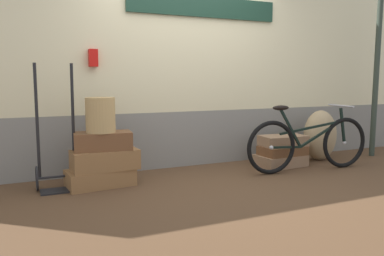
# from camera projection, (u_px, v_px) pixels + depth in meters

# --- Properties ---
(ground) EXTENTS (9.50, 5.20, 0.06)m
(ground) POSITION_uv_depth(u_px,v_px,m) (212.00, 182.00, 4.48)
(ground) COLOR #513823
(station_building) EXTENTS (7.50, 0.74, 2.58)m
(station_building) POSITION_uv_depth(u_px,v_px,m) (184.00, 69.00, 5.09)
(station_building) COLOR gray
(station_building) RESTS_ON ground
(suitcase_0) EXTENTS (0.74, 0.45, 0.18)m
(suitcase_0) POSITION_uv_depth(u_px,v_px,m) (100.00, 178.00, 4.19)
(suitcase_0) COLOR olive
(suitcase_0) RESTS_ON ground
(suitcase_1) EXTENTS (0.72, 0.38, 0.21)m
(suitcase_1) POSITION_uv_depth(u_px,v_px,m) (105.00, 160.00, 4.17)
(suitcase_1) COLOR olive
(suitcase_1) RESTS_ON suitcase_0
(suitcase_2) EXTENTS (0.63, 0.38, 0.19)m
(suitcase_2) POSITION_uv_depth(u_px,v_px,m) (103.00, 141.00, 4.16)
(suitcase_2) COLOR brown
(suitcase_2) RESTS_ON suitcase_1
(suitcase_3) EXTENTS (0.67, 0.46, 0.15)m
(suitcase_3) POSITION_uv_depth(u_px,v_px,m) (280.00, 160.00, 5.16)
(suitcase_3) COLOR #937051
(suitcase_3) RESTS_ON ground
(suitcase_4) EXTENTS (0.61, 0.39, 0.12)m
(suitcase_4) POSITION_uv_depth(u_px,v_px,m) (282.00, 150.00, 5.14)
(suitcase_4) COLOR brown
(suitcase_4) RESTS_ON suitcase_3
(suitcase_5) EXTENTS (0.62, 0.39, 0.13)m
(suitcase_5) POSITION_uv_depth(u_px,v_px,m) (283.00, 141.00, 5.16)
(suitcase_5) COLOR #937051
(suitcase_5) RESTS_ON suitcase_4
(wicker_basket) EXTENTS (0.31, 0.31, 0.37)m
(wicker_basket) POSITION_uv_depth(u_px,v_px,m) (100.00, 115.00, 4.10)
(wicker_basket) COLOR tan
(wicker_basket) RESTS_ON suitcase_2
(luggage_trolley) EXTENTS (0.43, 0.35, 1.32)m
(luggage_trolley) POSITION_uv_depth(u_px,v_px,m) (57.00, 160.00, 4.04)
(luggage_trolley) COLOR black
(luggage_trolley) RESTS_ON ground
(burlap_sack) EXTENTS (0.49, 0.41, 0.72)m
(burlap_sack) POSITION_uv_depth(u_px,v_px,m) (320.00, 135.00, 5.51)
(burlap_sack) COLOR tan
(burlap_sack) RESTS_ON ground
(bicycle) EXTENTS (1.75, 0.46, 0.84)m
(bicycle) POSITION_uv_depth(u_px,v_px,m) (309.00, 143.00, 4.86)
(bicycle) COLOR black
(bicycle) RESTS_ON ground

